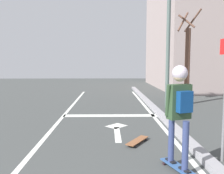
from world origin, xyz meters
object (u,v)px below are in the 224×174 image
object	(u,v)px
skater	(180,102)
roadside_tree	(187,62)
traffic_signal_mast	(144,13)
spare_skateboard	(137,141)
skateboard	(177,167)

from	to	relation	value
skater	roadside_tree	size ratio (longest dim) A/B	0.42
skater	traffic_signal_mast	world-z (taller)	traffic_signal_mast
skater	spare_skateboard	distance (m)	1.96
spare_skateboard	roadside_tree	distance (m)	6.40
skater	roadside_tree	bearing A→B (deg)	70.81
skater	skateboard	bearing A→B (deg)	110.05
traffic_signal_mast	roadside_tree	size ratio (longest dim) A/B	1.31
skater	spare_skateboard	size ratio (longest dim) A/B	2.23
skater	traffic_signal_mast	xyz separation A→B (m)	(0.24, 5.99, 2.75)
skater	traffic_signal_mast	size ratio (longest dim) A/B	0.32
skateboard	spare_skateboard	distance (m)	1.55
spare_skateboard	roadside_tree	world-z (taller)	roadside_tree
traffic_signal_mast	spare_skateboard	bearing A→B (deg)	-99.78
skater	traffic_signal_mast	distance (m)	6.60
skateboard	traffic_signal_mast	size ratio (longest dim) A/B	0.15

